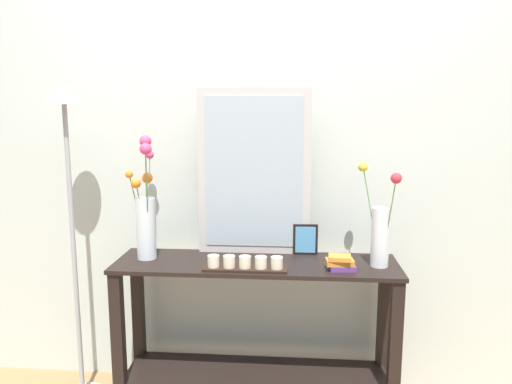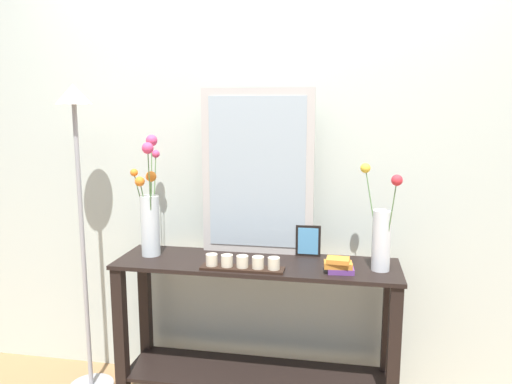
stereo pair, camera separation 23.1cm
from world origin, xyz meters
The scene contains 9 objects.
wall_back centered at (0.00, 0.31, 1.35)m, with size 6.40×0.08×2.70m, color beige.
console_table centered at (0.00, 0.00, 0.47)m, with size 1.39×0.38×0.78m.
mirror_leaning centered at (-0.02, 0.16, 1.20)m, with size 0.58×0.03×0.85m.
tall_vase_left centered at (-0.55, 0.02, 1.01)m, with size 0.16×0.26×0.61m.
vase_right centered at (0.59, -0.01, 0.96)m, with size 0.18×0.18×0.49m.
candle_tray centered at (-0.04, -0.13, 0.81)m, with size 0.39×0.09×0.07m.
picture_frame_small centered at (0.24, 0.15, 0.86)m, with size 0.13×0.01×0.16m.
book_stack centered at (0.40, -0.09, 0.82)m, with size 0.14×0.09×0.07m.
floor_lamp centered at (-0.93, 0.01, 1.11)m, with size 0.24×0.24×1.65m.
Camera 2 is at (0.41, -2.25, 1.52)m, focal length 33.99 mm.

